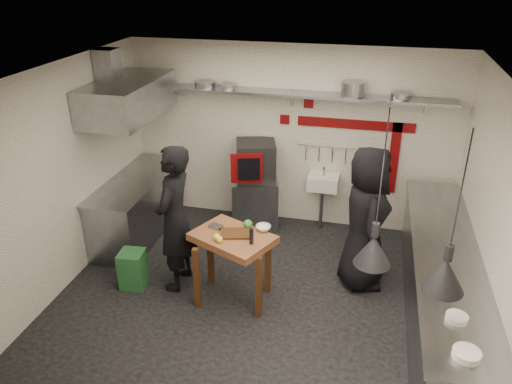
% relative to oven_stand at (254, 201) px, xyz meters
% --- Properties ---
extents(floor, '(5.00, 5.00, 0.00)m').
position_rel_oven_stand_xyz_m(floor, '(0.50, -1.78, -0.40)').
color(floor, black).
rests_on(floor, ground).
extents(ceiling, '(5.00, 5.00, 0.00)m').
position_rel_oven_stand_xyz_m(ceiling, '(0.50, -1.78, 2.40)').
color(ceiling, beige).
rests_on(ceiling, floor).
extents(wall_back, '(5.00, 0.04, 2.80)m').
position_rel_oven_stand_xyz_m(wall_back, '(0.50, 0.32, 1.00)').
color(wall_back, silver).
rests_on(wall_back, floor).
extents(wall_front, '(5.00, 0.04, 2.80)m').
position_rel_oven_stand_xyz_m(wall_front, '(0.50, -3.88, 1.00)').
color(wall_front, silver).
rests_on(wall_front, floor).
extents(wall_left, '(0.04, 4.20, 2.80)m').
position_rel_oven_stand_xyz_m(wall_left, '(-2.00, -1.78, 1.00)').
color(wall_left, silver).
rests_on(wall_left, floor).
extents(wall_right, '(0.04, 4.20, 2.80)m').
position_rel_oven_stand_xyz_m(wall_right, '(3.00, -1.78, 1.00)').
color(wall_right, silver).
rests_on(wall_right, floor).
extents(red_band_horiz, '(1.70, 0.02, 0.14)m').
position_rel_oven_stand_xyz_m(red_band_horiz, '(1.45, 0.30, 1.28)').
color(red_band_horiz, '#620709').
rests_on(red_band_horiz, wall_back).
extents(red_band_vert, '(0.14, 0.02, 1.10)m').
position_rel_oven_stand_xyz_m(red_band_vert, '(2.05, 0.30, 0.80)').
color(red_band_vert, '#620709').
rests_on(red_band_vert, wall_back).
extents(red_tile_a, '(0.14, 0.02, 0.14)m').
position_rel_oven_stand_xyz_m(red_tile_a, '(0.75, 0.30, 1.55)').
color(red_tile_a, '#620709').
rests_on(red_tile_a, wall_back).
extents(red_tile_b, '(0.14, 0.02, 0.14)m').
position_rel_oven_stand_xyz_m(red_tile_b, '(0.40, 0.30, 1.28)').
color(red_tile_b, '#620709').
rests_on(red_tile_b, wall_back).
extents(back_shelf, '(4.60, 0.34, 0.04)m').
position_rel_oven_stand_xyz_m(back_shelf, '(0.50, 0.14, 1.72)').
color(back_shelf, gray).
rests_on(back_shelf, wall_back).
extents(shelf_bracket_left, '(0.04, 0.06, 0.24)m').
position_rel_oven_stand_xyz_m(shelf_bracket_left, '(-1.40, 0.29, 1.62)').
color(shelf_bracket_left, gray).
rests_on(shelf_bracket_left, wall_back).
extents(shelf_bracket_mid, '(0.04, 0.06, 0.24)m').
position_rel_oven_stand_xyz_m(shelf_bracket_mid, '(0.50, 0.29, 1.62)').
color(shelf_bracket_mid, gray).
rests_on(shelf_bracket_mid, wall_back).
extents(shelf_bracket_right, '(0.04, 0.06, 0.24)m').
position_rel_oven_stand_xyz_m(shelf_bracket_right, '(2.40, 0.29, 1.62)').
color(shelf_bracket_right, gray).
rests_on(shelf_bracket_right, wall_back).
extents(pan_far_left, '(0.35, 0.35, 0.09)m').
position_rel_oven_stand_xyz_m(pan_far_left, '(-0.79, 0.14, 1.79)').
color(pan_far_left, gray).
rests_on(pan_far_left, back_shelf).
extents(pan_mid_left, '(0.28, 0.28, 0.07)m').
position_rel_oven_stand_xyz_m(pan_mid_left, '(-0.44, 0.14, 1.78)').
color(pan_mid_left, gray).
rests_on(pan_mid_left, back_shelf).
extents(stock_pot, '(0.34, 0.34, 0.20)m').
position_rel_oven_stand_xyz_m(stock_pot, '(1.38, 0.14, 1.84)').
color(stock_pot, gray).
rests_on(stock_pot, back_shelf).
extents(pan_right, '(0.34, 0.34, 0.08)m').
position_rel_oven_stand_xyz_m(pan_right, '(2.03, 0.14, 1.78)').
color(pan_right, gray).
rests_on(pan_right, back_shelf).
extents(oven_stand, '(0.85, 0.81, 0.80)m').
position_rel_oven_stand_xyz_m(oven_stand, '(0.00, 0.00, 0.00)').
color(oven_stand, gray).
rests_on(oven_stand, floor).
extents(combi_oven, '(0.71, 0.68, 0.58)m').
position_rel_oven_stand_xyz_m(combi_oven, '(0.01, 0.03, 0.69)').
color(combi_oven, black).
rests_on(combi_oven, oven_stand).
extents(oven_door, '(0.46, 0.16, 0.46)m').
position_rel_oven_stand_xyz_m(oven_door, '(-0.04, -0.31, 0.69)').
color(oven_door, '#620709').
rests_on(oven_door, combi_oven).
extents(oven_glass, '(0.31, 0.10, 0.34)m').
position_rel_oven_stand_xyz_m(oven_glass, '(-0.00, -0.34, 0.69)').
color(oven_glass, black).
rests_on(oven_glass, oven_door).
extents(hand_sink, '(0.46, 0.34, 0.22)m').
position_rel_oven_stand_xyz_m(hand_sink, '(1.05, 0.14, 0.38)').
color(hand_sink, silver).
rests_on(hand_sink, wall_back).
extents(sink_tap, '(0.03, 0.03, 0.14)m').
position_rel_oven_stand_xyz_m(sink_tap, '(1.05, 0.14, 0.56)').
color(sink_tap, gray).
rests_on(sink_tap, hand_sink).
extents(sink_drain, '(0.06, 0.06, 0.66)m').
position_rel_oven_stand_xyz_m(sink_drain, '(1.05, 0.10, -0.06)').
color(sink_drain, gray).
rests_on(sink_drain, floor).
extents(utensil_rail, '(0.90, 0.02, 0.02)m').
position_rel_oven_stand_xyz_m(utensil_rail, '(1.05, 0.28, 0.92)').
color(utensil_rail, gray).
rests_on(utensil_rail, wall_back).
extents(counter_right, '(0.70, 3.80, 0.90)m').
position_rel_oven_stand_xyz_m(counter_right, '(2.65, -1.78, 0.05)').
color(counter_right, gray).
rests_on(counter_right, floor).
extents(counter_right_top, '(0.76, 3.90, 0.03)m').
position_rel_oven_stand_xyz_m(counter_right_top, '(2.65, -1.78, 0.52)').
color(counter_right_top, gray).
rests_on(counter_right_top, counter_right).
extents(plate_stack, '(0.27, 0.27, 0.07)m').
position_rel_oven_stand_xyz_m(plate_stack, '(2.62, -3.41, 0.56)').
color(plate_stack, silver).
rests_on(plate_stack, counter_right_top).
extents(small_bowl_right, '(0.23, 0.23, 0.05)m').
position_rel_oven_stand_xyz_m(small_bowl_right, '(2.60, -2.94, 0.56)').
color(small_bowl_right, silver).
rests_on(small_bowl_right, counter_right_top).
extents(counter_left, '(0.70, 1.90, 0.90)m').
position_rel_oven_stand_xyz_m(counter_left, '(-1.65, -0.73, 0.05)').
color(counter_left, gray).
rests_on(counter_left, floor).
extents(counter_left_top, '(0.76, 2.00, 0.03)m').
position_rel_oven_stand_xyz_m(counter_left_top, '(-1.65, -0.73, 0.52)').
color(counter_left_top, gray).
rests_on(counter_left_top, counter_left).
extents(extractor_hood, '(0.78, 1.60, 0.50)m').
position_rel_oven_stand_xyz_m(extractor_hood, '(-1.60, -0.73, 1.75)').
color(extractor_hood, gray).
rests_on(extractor_hood, ceiling).
extents(hood_duct, '(0.28, 0.28, 0.50)m').
position_rel_oven_stand_xyz_m(hood_duct, '(-1.85, -0.73, 2.15)').
color(hood_duct, gray).
rests_on(hood_duct, ceiling).
extents(green_bin, '(0.34, 0.34, 0.50)m').
position_rel_oven_stand_xyz_m(green_bin, '(-1.14, -1.97, -0.15)').
color(green_bin, '#235F2F').
rests_on(green_bin, floor).
extents(prep_table, '(1.10, 0.97, 0.92)m').
position_rel_oven_stand_xyz_m(prep_table, '(0.20, -1.94, 0.06)').
color(prep_table, brown).
rests_on(prep_table, floor).
extents(cutting_board, '(0.41, 0.34, 0.02)m').
position_rel_oven_stand_xyz_m(cutting_board, '(0.24, -1.91, 0.53)').
color(cutting_board, '#452512').
rests_on(cutting_board, prep_table).
extents(pepper_mill, '(0.05, 0.05, 0.20)m').
position_rel_oven_stand_xyz_m(pepper_mill, '(0.47, -2.07, 0.62)').
color(pepper_mill, black).
rests_on(pepper_mill, prep_table).
extents(lemon_a, '(0.08, 0.08, 0.08)m').
position_rel_oven_stand_xyz_m(lemon_a, '(0.05, -2.09, 0.56)').
color(lemon_a, yellow).
rests_on(lemon_a, prep_table).
extents(lemon_b, '(0.10, 0.10, 0.08)m').
position_rel_oven_stand_xyz_m(lemon_b, '(0.10, -2.13, 0.56)').
color(lemon_b, yellow).
rests_on(lemon_b, prep_table).
extents(veg_ball, '(0.14, 0.14, 0.11)m').
position_rel_oven_stand_xyz_m(veg_ball, '(0.34, -1.72, 0.57)').
color(veg_ball, '#3E8530').
rests_on(veg_ball, prep_table).
extents(steel_tray, '(0.19, 0.15, 0.03)m').
position_rel_oven_stand_xyz_m(steel_tray, '(-0.04, -1.81, 0.54)').
color(steel_tray, gray).
rests_on(steel_tray, prep_table).
extents(bowl, '(0.24, 0.24, 0.06)m').
position_rel_oven_stand_xyz_m(bowl, '(0.53, -1.73, 0.55)').
color(bowl, silver).
rests_on(bowl, prep_table).
extents(heat_lamp_near, '(0.47, 0.47, 1.51)m').
position_rel_oven_stand_xyz_m(heat_lamp_near, '(1.80, -2.74, 1.64)').
color(heat_lamp_near, black).
rests_on(heat_lamp_near, ceiling).
extents(heat_lamp_far, '(0.40, 0.40, 1.42)m').
position_rel_oven_stand_xyz_m(heat_lamp_far, '(2.39, -3.14, 1.69)').
color(heat_lamp_far, black).
rests_on(heat_lamp_far, ceiling).
extents(chef_left, '(0.48, 0.71, 1.92)m').
position_rel_oven_stand_xyz_m(chef_left, '(-0.58, -1.79, 0.56)').
color(chef_left, black).
rests_on(chef_left, floor).
extents(chef_right, '(0.78, 1.03, 1.89)m').
position_rel_oven_stand_xyz_m(chef_right, '(1.72, -1.21, 0.54)').
color(chef_right, black).
rests_on(chef_right, floor).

